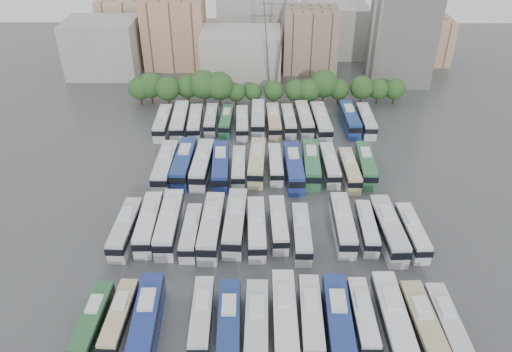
{
  "coord_description": "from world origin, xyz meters",
  "views": [
    {
      "loc": [
        -1.38,
        -64.94,
        49.16
      ],
      "look_at": [
        -1.84,
        6.63,
        3.0
      ],
      "focal_mm": 35.0,
      "sensor_mm": 36.0,
      "label": 1
    }
  ],
  "objects_px": {
    "bus_r2_s9": "(311,163)",
    "bus_r3_s7": "(274,121)",
    "bus_r3_s0": "(163,122)",
    "bus_r3_s12": "(350,119)",
    "bus_r1_s6": "(257,228)",
    "bus_r1_s8": "(302,233)",
    "bus_r0_s11": "(393,320)",
    "bus_r3_s10": "(321,122)",
    "bus_r2_s3": "(202,164)",
    "bus_r3_s8": "(289,120)",
    "bus_r2_s6": "(257,162)",
    "bus_r1_s11": "(367,227)",
    "bus_r2_s5": "(239,167)",
    "bus_r3_s9": "(304,119)",
    "bus_r0_s8": "(311,318)",
    "bus_r0_s2": "(147,321)",
    "bus_r1_s13": "(412,232)",
    "bus_r0_s9": "(338,322)",
    "bus_r0_s6": "(257,327)",
    "bus_r2_s4": "(221,166)",
    "bus_r0_s5": "(229,325)",
    "electricity_pylon": "(274,15)",
    "bus_r2_s2": "(184,163)",
    "bus_r2_s7": "(275,164)",
    "bus_r2_s8": "(294,167)",
    "bus_r1_s2": "(169,223)",
    "apartment_tower": "(403,29)",
    "bus_r1_s1": "(149,223)",
    "bus_r3_s3": "(211,119)",
    "bus_r3_s5": "(242,122)",
    "bus_r0_s4": "(202,317)",
    "bus_r1_s7": "(278,224)",
    "bus_r3_s6": "(258,118)",
    "bus_r2_s12": "(366,164)",
    "bus_r2_s11": "(349,170)",
    "bus_r1_s12": "(388,229)",
    "bus_r3_s13": "(366,120)",
    "bus_r3_s2": "(195,122)",
    "bus_r1_s10": "(343,224)",
    "bus_r0_s0": "(93,321)",
    "bus_r0_s12": "(424,328)",
    "bus_r3_s4": "(226,120)",
    "bus_r0_s1": "(120,318)",
    "bus_r0_s7": "(285,317)"
  },
  "relations": [
    {
      "from": "bus_r2_s3",
      "to": "bus_r0_s4",
      "type": "bearing_deg",
      "value": -81.69
    },
    {
      "from": "bus_r2_s11",
      "to": "bus_r3_s2",
      "type": "distance_m",
      "value": 35.06
    },
    {
      "from": "electricity_pylon",
      "to": "bus_r1_s13",
      "type": "height_order",
      "value": "electricity_pylon"
    },
    {
      "from": "bus_r2_s2",
      "to": "bus_r3_s6",
      "type": "bearing_deg",
      "value": 56.76
    },
    {
      "from": "bus_r3_s7",
      "to": "bus_r2_s12",
      "type": "bearing_deg",
      "value": -48.67
    },
    {
      "from": "bus_r0_s11",
      "to": "bus_r2_s6",
      "type": "distance_m",
      "value": 40.44
    },
    {
      "from": "bus_r1_s1",
      "to": "bus_r2_s12",
      "type": "relative_size",
      "value": 1.04
    },
    {
      "from": "bus_r0_s2",
      "to": "bus_r1_s13",
      "type": "height_order",
      "value": "bus_r0_s2"
    },
    {
      "from": "bus_r0_s5",
      "to": "bus_r2_s11",
      "type": "xyz_separation_m",
      "value": [
        19.73,
        35.3,
        -0.13
      ]
    },
    {
      "from": "bus_r2_s8",
      "to": "bus_r3_s3",
      "type": "bearing_deg",
      "value": 128.27
    },
    {
      "from": "bus_r1_s7",
      "to": "bus_r3_s5",
      "type": "xyz_separation_m",
      "value": [
        -6.57,
        34.18,
        0.02
      ]
    },
    {
      "from": "bus_r1_s12",
      "to": "bus_r3_s13",
      "type": "height_order",
      "value": "bus_r1_s12"
    },
    {
      "from": "bus_r1_s10",
      "to": "bus_r3_s4",
      "type": "xyz_separation_m",
      "value": [
        -19.75,
        35.52,
        -0.27
      ]
    },
    {
      "from": "bus_r2_s3",
      "to": "bus_r3_s8",
      "type": "height_order",
      "value": "bus_r2_s3"
    },
    {
      "from": "bus_r1_s6",
      "to": "bus_r1_s8",
      "type": "bearing_deg",
      "value": -10.32
    },
    {
      "from": "bus_r3_s7",
      "to": "bus_r0_s5",
      "type": "bearing_deg",
      "value": -98.91
    },
    {
      "from": "bus_r0_s8",
      "to": "bus_r1_s12",
      "type": "height_order",
      "value": "bus_r1_s12"
    },
    {
      "from": "bus_r0_s0",
      "to": "bus_r0_s12",
      "type": "xyz_separation_m",
      "value": [
        39.64,
        -1.01,
        0.27
      ]
    },
    {
      "from": "bus_r0_s2",
      "to": "bus_r2_s4",
      "type": "xyz_separation_m",
      "value": [
        6.55,
        35.61,
        -0.01
      ]
    },
    {
      "from": "bus_r3_s0",
      "to": "bus_r3_s12",
      "type": "height_order",
      "value": "bus_r3_s12"
    },
    {
      "from": "bus_r3_s0",
      "to": "bus_r3_s10",
      "type": "relative_size",
      "value": 0.89
    },
    {
      "from": "bus_r0_s8",
      "to": "bus_r2_s8",
      "type": "height_order",
      "value": "bus_r2_s8"
    },
    {
      "from": "bus_r1_s1",
      "to": "bus_r3_s7",
      "type": "xyz_separation_m",
      "value": [
        19.85,
        34.94,
        -0.06
      ]
    },
    {
      "from": "bus_r0_s2",
      "to": "bus_r2_s11",
      "type": "bearing_deg",
      "value": 47.46
    },
    {
      "from": "bus_r1_s2",
      "to": "bus_r2_s7",
      "type": "relative_size",
      "value": 1.24
    },
    {
      "from": "bus_r1_s13",
      "to": "bus_r3_s4",
      "type": "height_order",
      "value": "bus_r1_s13"
    },
    {
      "from": "bus_r2_s3",
      "to": "bus_r1_s13",
      "type": "bearing_deg",
      "value": -26.53
    },
    {
      "from": "bus_r3_s2",
      "to": "bus_r3_s5",
      "type": "distance_m",
      "value": 9.9
    },
    {
      "from": "bus_r1_s7",
      "to": "bus_r1_s2",
      "type": "bearing_deg",
      "value": 179.04
    },
    {
      "from": "bus_r0_s5",
      "to": "bus_r0_s1",
      "type": "bearing_deg",
      "value": 173.24
    },
    {
      "from": "bus_r1_s6",
      "to": "bus_r3_s8",
      "type": "xyz_separation_m",
      "value": [
        6.61,
        36.47,
        -0.15
      ]
    },
    {
      "from": "bus_r2_s8",
      "to": "bus_r0_s4",
      "type": "bearing_deg",
      "value": -112.47
    },
    {
      "from": "bus_r1_s13",
      "to": "bus_r3_s3",
      "type": "height_order",
      "value": "bus_r1_s13"
    },
    {
      "from": "bus_r2_s12",
      "to": "bus_r3_s9",
      "type": "relative_size",
      "value": 0.97
    },
    {
      "from": "apartment_tower",
      "to": "bus_r1_s1",
      "type": "xyz_separation_m",
      "value": [
        -52.12,
        -63.13,
        -11.05
      ]
    },
    {
      "from": "bus_r1_s11",
      "to": "bus_r3_s10",
      "type": "bearing_deg",
      "value": 97.1
    },
    {
      "from": "bus_r1_s11",
      "to": "bus_r2_s12",
      "type": "xyz_separation_m",
      "value": [
        3.04,
        18.0,
        0.21
      ]
    },
    {
      "from": "bus_r1_s1",
      "to": "bus_r1_s8",
      "type": "height_order",
      "value": "bus_r1_s1"
    },
    {
      "from": "bus_r0_s6",
      "to": "bus_r2_s2",
      "type": "distance_m",
      "value": 39.63
    },
    {
      "from": "bus_r2_s2",
      "to": "bus_r2_s7",
      "type": "height_order",
      "value": "bus_r2_s2"
    },
    {
      "from": "bus_r0_s11",
      "to": "bus_r3_s10",
      "type": "xyz_separation_m",
      "value": [
        -3.21,
        53.04,
        -0.01
      ]
    },
    {
      "from": "bus_r0_s6",
      "to": "bus_r3_s5",
      "type": "xyz_separation_m",
      "value": [
        -3.33,
        54.27,
        -0.21
      ]
    },
    {
      "from": "bus_r2_s5",
      "to": "bus_r3_s9",
      "type": "distance_m",
      "value": 23.22
    },
    {
      "from": "bus_r0_s7",
      "to": "bus_r1_s12",
      "type": "height_order",
      "value": "bus_r1_s12"
    },
    {
      "from": "bus_r0_s9",
      "to": "bus_r0_s6",
      "type": "bearing_deg",
      "value": -174.39
    },
    {
      "from": "bus_r1_s10",
      "to": "bus_r1_s11",
      "type": "xyz_separation_m",
      "value": [
        3.59,
        -0.5,
        -0.28
      ]
    },
    {
      "from": "bus_r1_s1",
      "to": "bus_r2_s9",
      "type": "distance_m",
      "value": 31.64
    },
    {
      "from": "bus_r0_s8",
      "to": "bus_r2_s9",
      "type": "xyz_separation_m",
      "value": [
        3.14,
        35.85,
        0.15
      ]
    },
    {
      "from": "bus_r1_s6",
      "to": "bus_r2_s8",
      "type": "bearing_deg",
      "value": 67.44
    },
    {
      "from": "bus_r2_s9",
      "to": "bus_r3_s7",
      "type": "bearing_deg",
      "value": 112.13
    }
  ]
}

